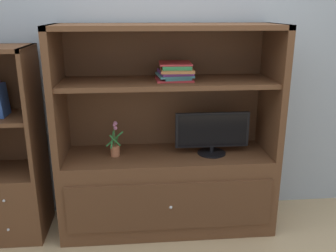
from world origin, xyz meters
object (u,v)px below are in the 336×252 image
potted_plant (115,147)px  magazine_stack (175,71)px  bookshelf_tall (13,175)px  tv_monitor (212,133)px  media_console (167,168)px

potted_plant → magazine_stack: 0.76m
bookshelf_tall → tv_monitor: bearing=-1.4°
media_console → bookshelf_tall: 1.23m
potted_plant → bookshelf_tall: size_ratio=0.19×
tv_monitor → magazine_stack: magazine_stack is taller
tv_monitor → media_console: bearing=174.3°
media_console → potted_plant: size_ratio=5.95×
potted_plant → magazine_stack: magazine_stack is taller
magazine_stack → bookshelf_tall: 1.52m
tv_monitor → potted_plant: bearing=178.5°
media_console → magazine_stack: (0.06, -0.01, 0.80)m
magazine_stack → bookshelf_tall: bearing=179.6°
potted_plant → media_console: bearing=2.1°
tv_monitor → magazine_stack: 0.57m
magazine_stack → bookshelf_tall: (-1.29, 0.01, -0.81)m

